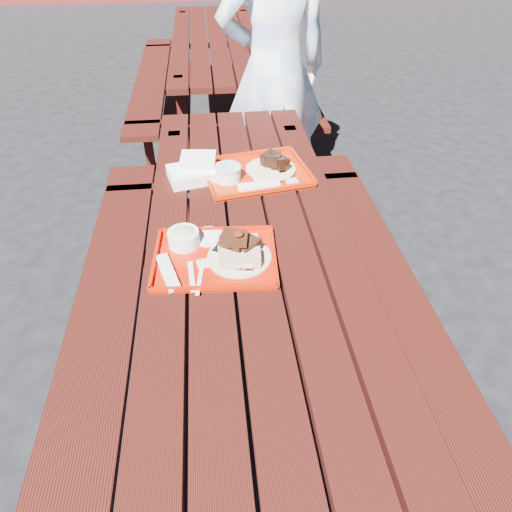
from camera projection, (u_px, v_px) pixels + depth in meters
name	position (u px, v px, depth m)	size (l,w,h in m)	color
ground	(252.00, 373.00, 2.09)	(60.00, 60.00, 0.00)	black
picnic_table_near	(252.00, 284.00, 1.74)	(1.41, 2.40, 0.75)	#3A100B
picnic_table_far	(218.00, 61.00, 3.88)	(1.41, 2.40, 0.75)	#3A100B
near_tray	(215.00, 250.00, 1.54)	(0.43, 0.35, 0.13)	#AF1704
far_tray	(255.00, 172.00, 1.97)	(0.49, 0.41, 0.07)	#AF2305
white_cloth	(196.00, 170.00, 1.95)	(0.25, 0.20, 0.09)	white
person	(274.00, 70.00, 2.62)	(0.66, 0.43, 1.81)	#B6D7FF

